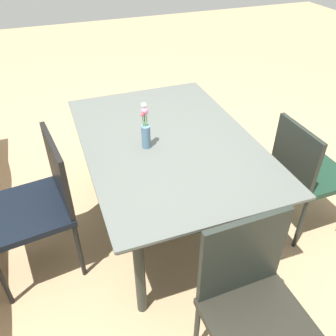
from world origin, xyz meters
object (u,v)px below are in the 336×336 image
at_px(dining_table, 168,148).
at_px(chair_far_side, 38,200).
at_px(chair_end_left, 253,302).
at_px(flower_vase, 146,131).
at_px(chair_near_left, 306,170).

distance_m(dining_table, chair_far_side, 0.88).
distance_m(chair_end_left, flower_vase, 1.15).
bearing_deg(flower_vase, chair_end_left, -171.88).
relative_size(chair_far_side, chair_end_left, 0.98).
bearing_deg(chair_end_left, chair_far_side, -51.56).
bearing_deg(chair_near_left, dining_table, -113.35).
distance_m(chair_far_side, flower_vase, 0.78).
relative_size(dining_table, chair_end_left, 1.72).
relative_size(chair_near_left, chair_end_left, 0.93).
height_order(dining_table, chair_near_left, chair_near_left).
height_order(chair_far_side, chair_end_left, chair_end_left).
bearing_deg(dining_table, chair_far_side, 95.69).
distance_m(dining_table, chair_near_left, 0.96).
xyz_separation_m(chair_near_left, flower_vase, (0.33, 1.03, 0.33)).
distance_m(chair_near_left, chair_end_left, 1.16).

